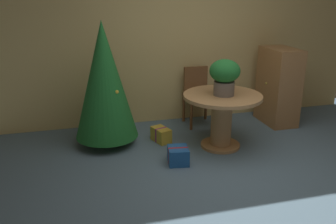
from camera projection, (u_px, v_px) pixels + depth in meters
ground_plane at (235, 181)px, 4.11m from camera, size 6.60×6.60×0.00m
back_wall_panel at (180, 39)px, 5.70m from camera, size 6.00×0.10×2.60m
round_dining_table at (222, 113)px, 4.85m from camera, size 1.03×1.03×0.74m
flower_vase at (225, 75)px, 4.66m from camera, size 0.39×0.39×0.47m
wooden_chair_far at (198, 92)px, 5.72m from camera, size 0.42×0.43×0.89m
holiday_tree at (104, 81)px, 4.79m from camera, size 0.85×0.85×1.69m
gift_box_blue at (178, 156)px, 4.49m from camera, size 0.28×0.30×0.21m
gift_box_gold at (161, 135)px, 5.14m from camera, size 0.26×0.34×0.20m
wooden_cabinet at (278, 86)px, 5.72m from camera, size 0.45×0.70×1.19m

